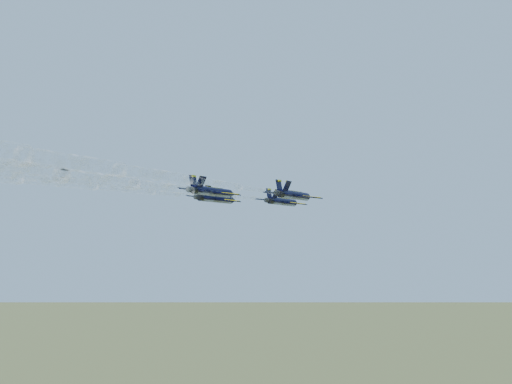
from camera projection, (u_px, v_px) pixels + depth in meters
The scene contains 6 objects.
jet_lead at pixel (283, 202), 130.65m from camera, with size 11.22×14.57×3.25m.
jet_left at pixel (217, 199), 122.63m from camera, with size 11.22×14.57×3.25m.
jet_right at pixel (294, 195), 114.55m from camera, with size 11.22×14.57×3.25m.
jet_slot at pixel (213, 192), 107.49m from camera, with size 11.22×14.57×3.25m.
smoke_trail_lead at pixel (107, 175), 83.30m from camera, with size 8.45×69.72×2.49m.
smoke_trail_right at pixel (84, 158), 67.21m from camera, with size 8.45×69.72×2.49m.
Camera 1 is at (64.49, -99.41, 84.44)m, focal length 45.00 mm.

